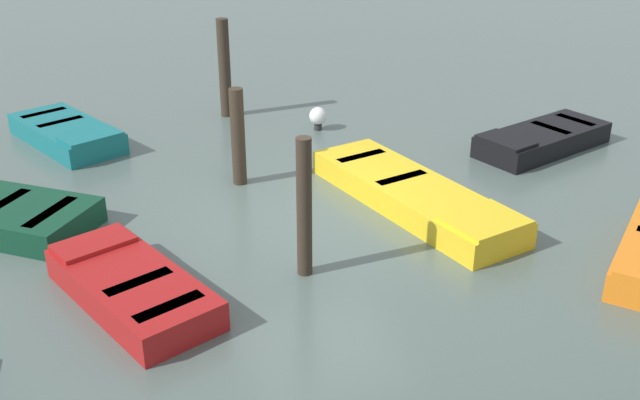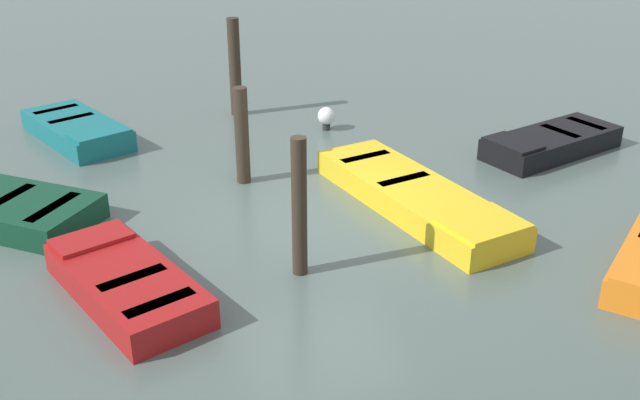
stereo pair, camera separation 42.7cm
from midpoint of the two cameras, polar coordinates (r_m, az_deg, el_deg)
name	(u,v)px [view 2 (the right image)]	position (r m, az deg, el deg)	size (l,w,h in m)	color
ground_plane	(320,220)	(11.56, 1.06, -1.58)	(80.00, 80.00, 0.00)	#4C5B56
rowboat_yellow	(416,197)	(11.96, 8.39, 0.24)	(2.22, 4.29, 0.46)	gold
rowboat_teal	(77,130)	(15.45, -17.36, 5.17)	(2.23, 2.96, 0.46)	#14666B
rowboat_red	(126,283)	(9.80, -13.44, -6.18)	(2.09, 2.88, 0.46)	maroon
rowboat_black	(551,142)	(14.81, 18.07, 4.22)	(3.01, 1.95, 0.46)	black
mooring_piling_far_right	(299,208)	(9.71, -0.34, -0.61)	(0.21, 0.21, 1.96)	#33281E
mooring_piling_near_right	(235,67)	(16.10, -5.78, 10.08)	(0.25, 0.25, 2.09)	#33281E
mooring_piling_far_left	(242,136)	(12.65, -5.04, 4.91)	(0.24, 0.24, 1.69)	#33281E
marker_buoy	(326,117)	(15.29, 1.30, 6.41)	(0.36, 0.36, 0.48)	#262626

